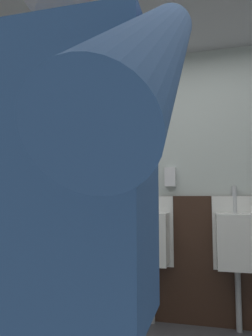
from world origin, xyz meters
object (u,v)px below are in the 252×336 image
object	(u,v)px
urinal_right	(237,240)
soap_dispenser	(170,177)
urinal_middle	(150,237)
person	(52,245)
urinal_left	(73,235)

from	to	relation	value
urinal_right	soap_dispenser	distance (m)	0.81
urinal_middle	person	world-z (taller)	person
person	soap_dispenser	distance (m)	2.37
soap_dispenser	urinal_middle	bearing A→B (deg)	-146.13
person	urinal_left	bearing A→B (deg)	112.88
person	soap_dispenser	size ratio (longest dim) A/B	9.73
urinal_left	person	xyz separation A→B (m)	(0.94, -2.23, 0.25)
person	soap_dispenser	bearing A→B (deg)	90.35
urinal_right	soap_dispenser	xyz separation A→B (m)	(-0.57, 0.12, 0.55)
person	soap_dispenser	world-z (taller)	person
urinal_right	urinal_left	bearing A→B (deg)	180.00
urinal_middle	soap_dispenser	xyz separation A→B (m)	(0.18, 0.12, 0.55)
urinal_middle	urinal_right	xyz separation A→B (m)	(0.75, 0.00, 0.00)
urinal_middle	soap_dispenser	world-z (taller)	soap_dispenser
urinal_right	person	world-z (taller)	person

